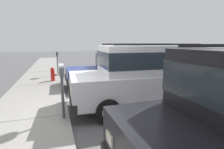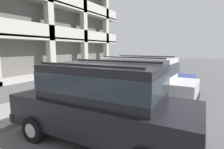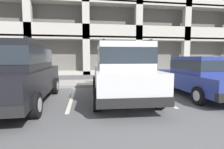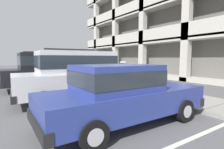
% 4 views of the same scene
% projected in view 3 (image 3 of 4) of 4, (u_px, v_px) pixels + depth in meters
% --- Properties ---
extents(ground_plane, '(80.00, 80.00, 0.10)m').
position_uv_depth(ground_plane, '(107.00, 89.00, 8.65)').
color(ground_plane, '#565659').
extents(sidewalk, '(40.00, 2.20, 0.12)m').
position_uv_depth(sidewalk, '(105.00, 83.00, 9.91)').
color(sidewalk, gray).
rests_on(sidewalk, ground_plane).
extents(parking_stall_lines, '(12.90, 4.80, 0.01)m').
position_uv_depth(parking_stall_lines, '(148.00, 92.00, 7.51)').
color(parking_stall_lines, silver).
rests_on(parking_stall_lines, ground_plane).
extents(silver_suv, '(2.18, 4.87, 2.03)m').
position_uv_depth(silver_suv, '(121.00, 69.00, 6.34)').
color(silver_suv, silver).
rests_on(silver_suv, ground_plane).
extents(red_sedan, '(2.03, 4.78, 2.03)m').
position_uv_depth(red_sedan, '(17.00, 71.00, 5.55)').
color(red_sedan, black).
rests_on(red_sedan, ground_plane).
extents(dark_hatchback, '(1.85, 4.48, 1.54)m').
position_uv_depth(dark_hatchback, '(198.00, 75.00, 6.83)').
color(dark_hatchback, navy).
rests_on(dark_hatchback, ground_plane).
extents(parking_meter_near, '(0.35, 0.12, 1.42)m').
position_uv_depth(parking_meter_near, '(102.00, 64.00, 8.83)').
color(parking_meter_near, '#47474C').
rests_on(parking_meter_near, sidewalk).
extents(parking_meter_far, '(0.35, 0.12, 1.48)m').
position_uv_depth(parking_meter_far, '(215.00, 62.00, 9.84)').
color(parking_meter_far, '#595B60').
rests_on(parking_meter_far, sidewalk).
extents(parking_garage, '(32.00, 10.00, 16.25)m').
position_uv_depth(parking_garage, '(85.00, 2.00, 19.37)').
color(parking_garage, '#64625C').
rests_on(parking_garage, ground_plane).
extents(fire_hydrant, '(0.30, 0.30, 0.70)m').
position_uv_depth(fire_hydrant, '(187.00, 76.00, 9.96)').
color(fire_hydrant, red).
rests_on(fire_hydrant, sidewalk).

